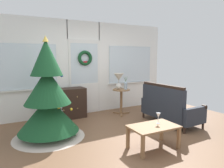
# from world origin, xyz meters

# --- Properties ---
(ground_plane) EXTENTS (6.76, 6.76, 0.00)m
(ground_plane) POSITION_xyz_m (0.00, 0.00, 0.00)
(ground_plane) COLOR brown
(back_wall_with_door) EXTENTS (5.20, 0.19, 2.55)m
(back_wall_with_door) POSITION_xyz_m (0.00, 2.08, 1.28)
(back_wall_with_door) COLOR white
(back_wall_with_door) RESTS_ON ground
(christmas_tree) EXTENTS (1.40, 1.40, 1.99)m
(christmas_tree) POSITION_xyz_m (-1.29, 0.72, 0.73)
(christmas_tree) COLOR #4C331E
(christmas_tree) RESTS_ON ground
(dresser_cabinet) EXTENTS (0.92, 0.47, 0.78)m
(dresser_cabinet) POSITION_xyz_m (-0.58, 1.79, 0.39)
(dresser_cabinet) COLOR black
(dresser_cabinet) RESTS_ON ground
(settee_sofa) EXTENTS (0.76, 1.48, 0.96)m
(settee_sofa) POSITION_xyz_m (1.39, 0.22, 0.38)
(settee_sofa) COLOR black
(settee_sofa) RESTS_ON ground
(side_table) EXTENTS (0.50, 0.48, 0.70)m
(side_table) POSITION_xyz_m (0.82, 1.43, 0.50)
(side_table) COLOR #8E6642
(side_table) RESTS_ON ground
(table_lamp) EXTENTS (0.28, 0.28, 0.44)m
(table_lamp) POSITION_xyz_m (0.76, 1.47, 0.99)
(table_lamp) COLOR silver
(table_lamp) RESTS_ON side_table
(flower_vase) EXTENTS (0.11, 0.10, 0.35)m
(flower_vase) POSITION_xyz_m (0.92, 1.37, 0.82)
(flower_vase) COLOR #99ADBC
(flower_vase) RESTS_ON side_table
(coffee_table) EXTENTS (0.85, 0.54, 0.41)m
(coffee_table) POSITION_xyz_m (0.19, -0.69, 0.35)
(coffee_table) COLOR #8E6642
(coffee_table) RESTS_ON ground
(wine_glass) EXTENTS (0.08, 0.08, 0.20)m
(wine_glass) POSITION_xyz_m (0.34, -0.64, 0.55)
(wine_glass) COLOR silver
(wine_glass) RESTS_ON coffee_table
(gift_box) EXTENTS (0.23, 0.21, 0.23)m
(gift_box) POSITION_xyz_m (-0.94, 0.56, 0.12)
(gift_box) COLOR #266633
(gift_box) RESTS_ON ground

